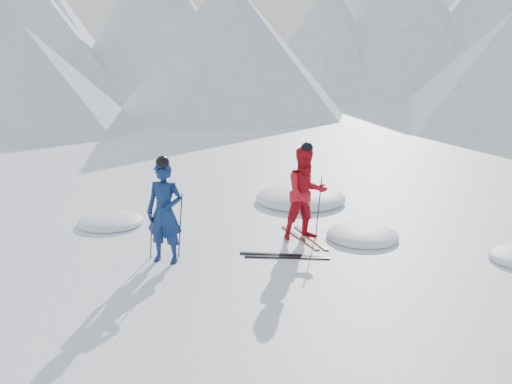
{
  "coord_description": "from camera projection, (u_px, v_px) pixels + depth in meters",
  "views": [
    {
      "loc": [
        -1.53,
        -10.6,
        3.9
      ],
      "look_at": [
        -1.72,
        0.5,
        1.1
      ],
      "focal_mm": 38.0,
      "sensor_mm": 36.0,
      "label": 1
    }
  ],
  "objects": [
    {
      "name": "pole_blue_left",
      "position": [
        151.0,
        227.0,
        10.55
      ],
      "size": [
        0.13,
        0.09,
        1.32
      ],
      "primitive_type": "cylinder",
      "rotation": [
        0.05,
        0.08,
        0.0
      ],
      "color": "black",
      "rests_on": "ground"
    },
    {
      "name": "ski_loose_a",
      "position": [
        282.0,
        255.0,
        10.88
      ],
      "size": [
        1.7,
        0.24,
        0.03
      ],
      "primitive_type": "cube",
      "rotation": [
        0.0,
        0.0,
        1.48
      ],
      "color": "black",
      "rests_on": "ground"
    },
    {
      "name": "skier_blue",
      "position": [
        165.0,
        213.0,
        10.32
      ],
      "size": [
        0.82,
        0.64,
        1.98
      ],
      "primitive_type": "imported",
      "rotation": [
        0.0,
        0.0,
        -0.25
      ],
      "color": "navy",
      "rests_on": "ground"
    },
    {
      "name": "ski_loose_b",
      "position": [
        287.0,
        257.0,
        10.73
      ],
      "size": [
        1.7,
        0.18,
        0.03
      ],
      "primitive_type": "cube",
      "rotation": [
        0.0,
        0.0,
        1.52
      ],
      "color": "black",
      "rests_on": "ground"
    },
    {
      "name": "snow_lumps",
      "position": [
        299.0,
        214.0,
        13.7
      ],
      "size": [
        10.2,
        6.26,
        0.54
      ],
      "color": "white",
      "rests_on": "ground"
    },
    {
      "name": "pole_red_right",
      "position": [
        319.0,
        207.0,
        11.88
      ],
      "size": [
        0.13,
        0.09,
        1.35
      ],
      "primitive_type": "cylinder",
      "rotation": [
        -0.05,
        0.08,
        0.0
      ],
      "color": "black",
      "rests_on": "ground"
    },
    {
      "name": "mountain_range",
      "position": [
        355.0,
        20.0,
        43.7
      ],
      "size": [
        106.15,
        62.94,
        15.53
      ],
      "color": "#B2BCD1",
      "rests_on": "ground"
    },
    {
      "name": "skier_red",
      "position": [
        306.0,
        194.0,
        11.65
      ],
      "size": [
        1.2,
        1.07,
        2.03
      ],
      "primitive_type": "imported",
      "rotation": [
        0.0,
        0.0,
        0.37
      ],
      "color": "red",
      "rests_on": "ground"
    },
    {
      "name": "pole_blue_right",
      "position": [
        180.0,
        225.0,
        10.64
      ],
      "size": [
        0.13,
        0.08,
        1.32
      ],
      "primitive_type": "cylinder",
      "rotation": [
        -0.04,
        0.08,
        0.0
      ],
      "color": "black",
      "rests_on": "ground"
    },
    {
      "name": "ski_worn_right",
      "position": [
        310.0,
        238.0,
        11.9
      ],
      "size": [
        0.65,
        1.63,
        0.03
      ],
      "primitive_type": "cube",
      "rotation": [
        0.0,
        0.0,
        0.34
      ],
      "color": "black",
      "rests_on": "ground"
    },
    {
      "name": "ski_worn_left",
      "position": [
        299.0,
        238.0,
        11.9
      ],
      "size": [
        0.76,
        1.6,
        0.03
      ],
      "primitive_type": "cube",
      "rotation": [
        0.0,
        0.0,
        0.41
      ],
      "color": "black",
      "rests_on": "ground"
    },
    {
      "name": "ground",
      "position": [
        339.0,
        250.0,
        11.2
      ],
      "size": [
        160.0,
        160.0,
        0.0
      ],
      "primitive_type": "plane",
      "color": "white",
      "rests_on": "ground"
    },
    {
      "name": "pole_red_left",
      "position": [
        291.0,
        206.0,
        11.98
      ],
      "size": [
        0.13,
        0.1,
        1.35
      ],
      "primitive_type": "cylinder",
      "rotation": [
        0.06,
        0.08,
        0.0
      ],
      "color": "black",
      "rests_on": "ground"
    }
  ]
}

